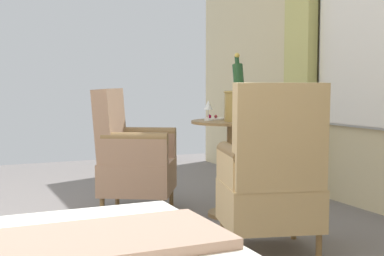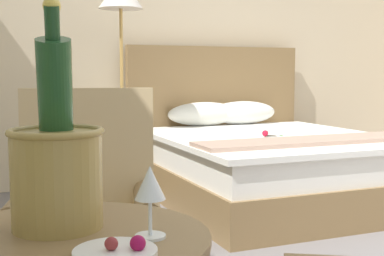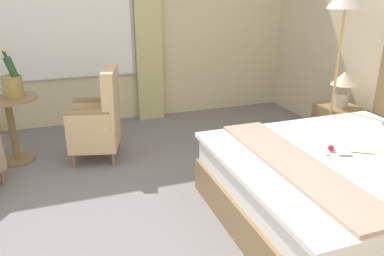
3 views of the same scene
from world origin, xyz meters
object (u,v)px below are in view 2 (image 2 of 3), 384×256
(bedside_lamp, at_px, (105,103))
(armchair_by_window, at_px, (88,234))
(nightstand, at_px, (106,163))
(bed, at_px, (263,160))
(champagne_bucket, at_px, (57,162))
(snack_plate, at_px, (117,251))
(wine_glass_near_edge, at_px, (150,187))
(floor_lamp_brass, at_px, (121,9))

(bedside_lamp, xyz_separation_m, armchair_by_window, (-0.68, -2.60, -0.35))
(nightstand, bearing_deg, armchair_by_window, -104.59)
(bedside_lamp, bearing_deg, armchair_by_window, -104.59)
(bed, relative_size, nightstand, 4.05)
(nightstand, xyz_separation_m, champagne_bucket, (-0.90, -3.41, 0.60))
(nightstand, xyz_separation_m, armchair_by_window, (-0.68, -2.60, 0.18))
(bed, bearing_deg, snack_plate, -124.34)
(snack_plate, bearing_deg, champagne_bucket, 107.80)
(wine_glass_near_edge, distance_m, snack_plate, 0.16)
(bedside_lamp, bearing_deg, snack_plate, -102.73)
(champagne_bucket, bearing_deg, floor_lamp_brass, 72.74)
(bedside_lamp, height_order, champagne_bucket, champagne_bucket)
(bedside_lamp, relative_size, champagne_bucket, 0.80)
(bed, distance_m, armchair_by_window, 2.63)
(champagne_bucket, bearing_deg, nightstand, 75.25)
(snack_plate, bearing_deg, nightstand, 77.27)
(bedside_lamp, relative_size, wine_glass_near_edge, 2.62)
(floor_lamp_brass, height_order, armchair_by_window, floor_lamp_brass)
(snack_plate, relative_size, armchair_by_window, 0.16)
(wine_glass_near_edge, bearing_deg, bed, 56.16)
(wine_glass_near_edge, bearing_deg, nightstand, 78.39)
(bedside_lamp, relative_size, snack_plate, 2.49)
(bed, relative_size, floor_lamp_brass, 1.16)
(bed, xyz_separation_m, floor_lamp_brass, (-1.07, 0.53, 1.26))
(bedside_lamp, xyz_separation_m, snack_plate, (-0.82, -3.64, -0.07))
(nightstand, relative_size, armchair_by_window, 0.53)
(champagne_bucket, height_order, armchair_by_window, champagne_bucket)
(bed, bearing_deg, bedside_lamp, 147.78)
(bedside_lamp, relative_size, floor_lamp_brass, 0.22)
(floor_lamp_brass, distance_m, armchair_by_window, 2.77)
(floor_lamp_brass, height_order, snack_plate, floor_lamp_brass)
(bedside_lamp, distance_m, floor_lamp_brass, 0.82)
(nightstand, bearing_deg, champagne_bucket, -104.75)
(bed, bearing_deg, champagne_bucket, -127.61)
(nightstand, xyz_separation_m, snack_plate, (-0.82, -3.64, 0.46))
(floor_lamp_brass, xyz_separation_m, snack_plate, (-0.92, -3.44, -0.85))
(champagne_bucket, bearing_deg, wine_glass_near_edge, -42.24)
(nightstand, height_order, snack_plate, snack_plate)
(wine_glass_near_edge, xyz_separation_m, armchair_by_window, (0.05, 0.96, -0.38))
(wine_glass_near_edge, height_order, armchair_by_window, armchair_by_window)
(bedside_lamp, bearing_deg, bed, -32.22)
(champagne_bucket, distance_m, wine_glass_near_edge, 0.23)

